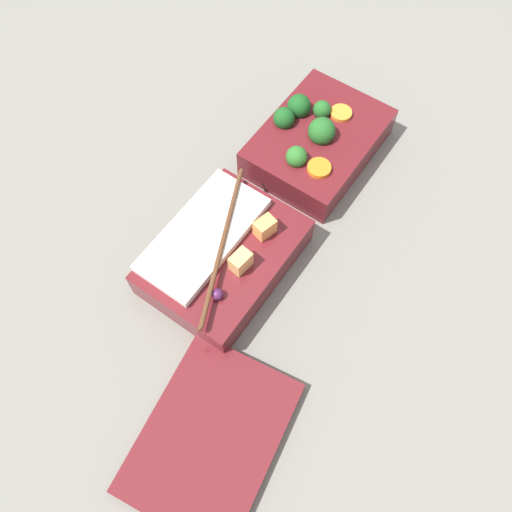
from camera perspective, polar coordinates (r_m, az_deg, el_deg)
ground_plane at (r=0.72m, az=1.75°, el=5.45°), size 3.00×3.00×0.00m
bento_tray_vegetable at (r=0.77m, az=7.01°, el=12.91°), size 0.21×0.15×0.08m
bento_tray_rice at (r=0.66m, az=-3.84°, el=0.14°), size 0.21×0.15×0.08m
bento_lid at (r=0.61m, az=-5.15°, el=-19.88°), size 0.22×0.18×0.02m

